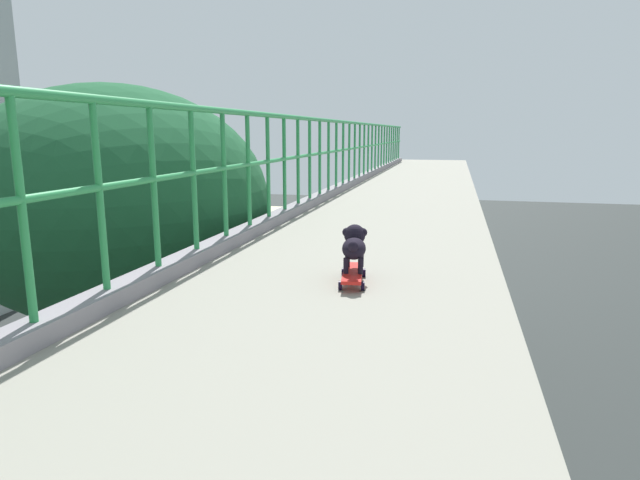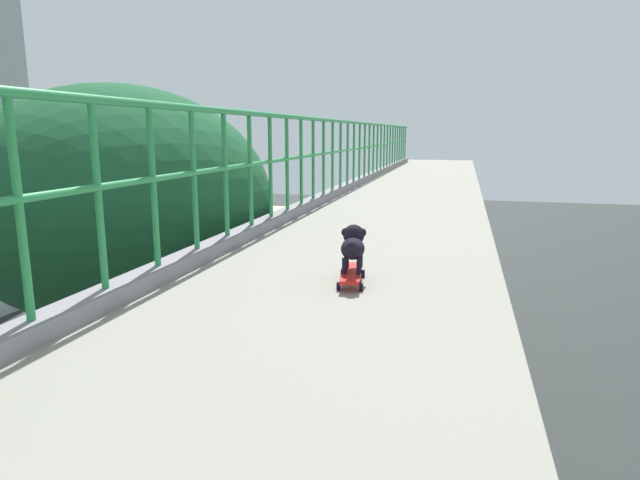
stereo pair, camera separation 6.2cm
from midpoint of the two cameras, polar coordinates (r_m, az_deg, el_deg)
name	(u,v)px [view 2 (the right image)]	position (r m, az deg, el deg)	size (l,w,h in m)	color
city_bus	(231,254)	(24.86, -9.30, -1.44)	(2.50, 11.19, 3.38)	beige
roadside_tree_mid	(119,208)	(7.55, -20.24, 3.21)	(3.99, 3.99, 7.95)	#4D3229
toy_skateboard	(351,274)	(3.84, 3.80, -3.61)	(0.23, 0.56, 0.09)	red
small_dog	(353,244)	(3.87, 3.98, -0.43)	(0.21, 0.40, 0.31)	black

